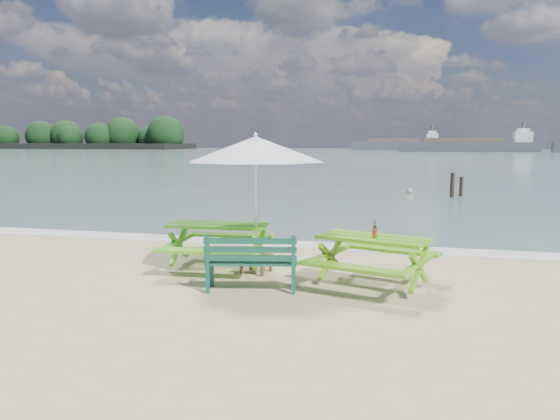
% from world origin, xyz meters
% --- Properties ---
extents(sea, '(300.00, 300.00, 0.00)m').
position_xyz_m(sea, '(0.00, 85.00, 0.00)').
color(sea, slate).
rests_on(sea, ground).
extents(foam_strip, '(22.00, 0.90, 0.01)m').
position_xyz_m(foam_strip, '(0.00, 4.60, 0.01)').
color(foam_strip, silver).
rests_on(foam_strip, ground).
extents(island_headland, '(90.00, 22.00, 7.60)m').
position_xyz_m(island_headland, '(-110.00, 140.00, 3.26)').
color(island_headland, black).
rests_on(island_headland, ground).
extents(picnic_table_left, '(1.91, 2.10, 0.85)m').
position_xyz_m(picnic_table_left, '(-1.17, 1.97, 0.41)').
color(picnic_table_left, '#51B61B').
rests_on(picnic_table_left, ground).
extents(picnic_table_right, '(2.23, 2.36, 0.83)m').
position_xyz_m(picnic_table_right, '(1.72, 1.36, 0.40)').
color(picnic_table_right, '#5C9E18').
rests_on(picnic_table_right, ground).
extents(park_bench, '(1.50, 0.78, 0.88)m').
position_xyz_m(park_bench, '(-0.13, 0.70, 0.27)').
color(park_bench, '#104433').
rests_on(park_bench, ground).
extents(side_table, '(0.55, 0.55, 0.32)m').
position_xyz_m(side_table, '(-0.39, 1.81, 0.17)').
color(side_table, brown).
rests_on(side_table, ground).
extents(patio_umbrella, '(2.76, 2.76, 2.44)m').
position_xyz_m(patio_umbrella, '(-0.39, 1.81, 2.22)').
color(patio_umbrella, silver).
rests_on(patio_umbrella, ground).
extents(beer_bottle, '(0.07, 0.07, 0.27)m').
position_xyz_m(beer_bottle, '(1.74, 1.30, 0.92)').
color(beer_bottle, '#996016').
rests_on(beer_bottle, picnic_table_right).
extents(swimmer, '(0.58, 0.39, 1.57)m').
position_xyz_m(swimmer, '(1.98, 17.63, -0.54)').
color(swimmer, tan).
rests_on(swimmer, ground).
extents(mooring_pilings, '(0.56, 0.76, 1.23)m').
position_xyz_m(mooring_pilings, '(3.91, 16.75, 0.38)').
color(mooring_pilings, black).
rests_on(mooring_pilings, ground).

